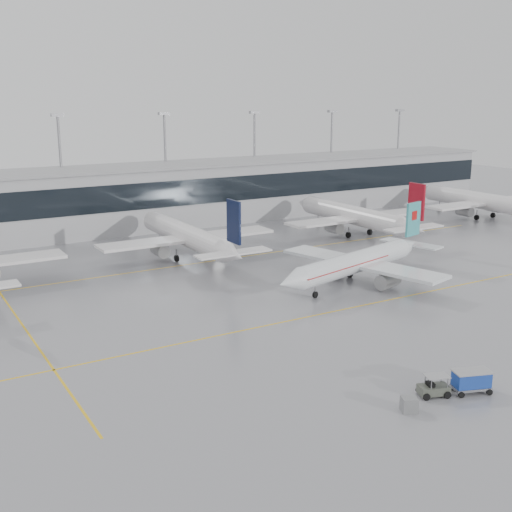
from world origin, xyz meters
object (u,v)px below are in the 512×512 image
baggage_cart (471,380)px  gse_unit (409,404)px  air_canada_jet (361,261)px  baggage_tug (434,389)px

baggage_cart → gse_unit: baggage_cart is taller
air_canada_jet → baggage_tug: (-17.44, -31.01, -2.44)m
air_canada_jet → gse_unit: (-21.36, -32.05, -2.48)m
air_canada_jet → baggage_cart: (-14.05, -32.22, -1.89)m
air_canada_jet → baggage_cart: size_ratio=8.57×
baggage_tug → baggage_cart: bearing=0.0°
baggage_tug → air_canada_jet: bearing=80.2°
baggage_tug → baggage_cart: baggage_cart is taller
baggage_tug → gse_unit: size_ratio=3.14×
baggage_tug → gse_unit: baggage_tug is taller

